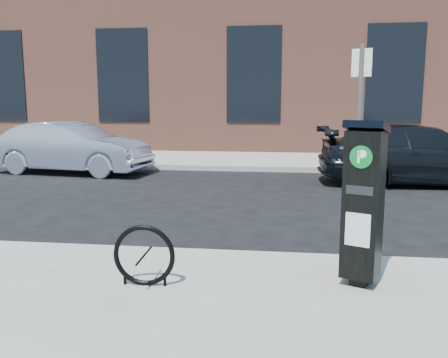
% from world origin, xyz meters
% --- Properties ---
extents(ground, '(120.00, 120.00, 0.00)m').
position_xyz_m(ground, '(0.00, 0.00, 0.00)').
color(ground, black).
rests_on(ground, ground).
extents(sidewalk_far, '(60.00, 12.00, 0.15)m').
position_xyz_m(sidewalk_far, '(0.00, 14.00, 0.07)').
color(sidewalk_far, gray).
rests_on(sidewalk_far, ground).
extents(curb_near, '(60.00, 0.12, 0.16)m').
position_xyz_m(curb_near, '(0.00, -0.02, 0.07)').
color(curb_near, '#9E9B93').
rests_on(curb_near, ground).
extents(curb_far, '(60.00, 0.12, 0.16)m').
position_xyz_m(curb_far, '(0.00, 8.02, 0.07)').
color(curb_far, '#9E9B93').
rests_on(curb_far, ground).
extents(building, '(28.00, 10.05, 8.25)m').
position_xyz_m(building, '(-0.00, 17.00, 4.15)').
color(building, '#945543').
rests_on(building, ground).
extents(parking_kiosk, '(0.50, 0.48, 1.72)m').
position_xyz_m(parking_kiosk, '(1.99, -0.93, 1.03)').
color(parking_kiosk, black).
rests_on(parking_kiosk, sidewalk_near).
extents(sign_pole, '(0.21, 0.20, 2.53)m').
position_xyz_m(sign_pole, '(2.01, -0.30, 1.40)').
color(sign_pole, '#534D49').
rests_on(sign_pole, sidewalk_near).
extents(bike_rack, '(0.65, 0.07, 0.65)m').
position_xyz_m(bike_rack, '(-0.24, -1.23, 0.47)').
color(bike_rack, black).
rests_on(bike_rack, sidewalk_near).
extents(car_silver, '(4.64, 2.14, 1.47)m').
position_xyz_m(car_silver, '(-4.86, 7.03, 0.74)').
color(car_silver, '#9AA6C4').
rests_on(car_silver, ground).
extents(car_dark, '(5.15, 2.28, 1.47)m').
position_xyz_m(car_dark, '(4.57, 6.40, 0.73)').
color(car_dark, black).
rests_on(car_dark, ground).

